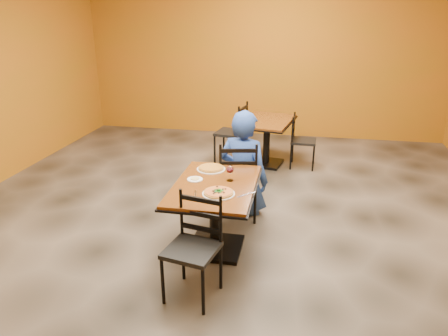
% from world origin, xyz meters
% --- Properties ---
extents(floor, '(7.00, 8.00, 0.01)m').
position_xyz_m(floor, '(0.00, 0.00, 0.00)').
color(floor, black).
rests_on(floor, ground).
extents(wall_back, '(7.00, 0.01, 3.00)m').
position_xyz_m(wall_back, '(0.00, 4.00, 1.50)').
color(wall_back, '#A65712').
rests_on(wall_back, ground).
extents(table_main, '(0.83, 1.23, 0.75)m').
position_xyz_m(table_main, '(0.00, -0.50, 0.56)').
color(table_main, brown).
rests_on(table_main, floor).
extents(table_second, '(0.94, 1.23, 0.75)m').
position_xyz_m(table_second, '(0.28, 2.20, 0.55)').
color(table_second, brown).
rests_on(table_second, floor).
extents(chair_main_near, '(0.49, 0.49, 0.92)m').
position_xyz_m(chair_main_near, '(-0.03, -1.29, 0.46)').
color(chair_main_near, black).
rests_on(chair_main_near, floor).
extents(chair_main_far, '(0.53, 0.53, 0.99)m').
position_xyz_m(chair_main_far, '(0.10, 0.29, 0.49)').
color(chair_main_far, black).
rests_on(chair_main_far, floor).
extents(chair_second_left, '(0.53, 0.53, 1.00)m').
position_xyz_m(chair_second_left, '(-0.31, 2.20, 0.50)').
color(chair_second_left, black).
rests_on(chair_second_left, floor).
extents(chair_second_right, '(0.40, 0.40, 0.86)m').
position_xyz_m(chair_second_right, '(0.87, 2.20, 0.43)').
color(chair_second_right, black).
rests_on(chair_second_right, floor).
extents(diner, '(0.73, 0.58, 1.30)m').
position_xyz_m(diner, '(0.15, 0.46, 0.65)').
color(diner, navy).
rests_on(diner, floor).
extents(plate_main, '(0.31, 0.31, 0.01)m').
position_xyz_m(plate_main, '(0.09, -0.74, 0.76)').
color(plate_main, white).
rests_on(plate_main, table_main).
extents(pizza_main, '(0.28, 0.28, 0.02)m').
position_xyz_m(pizza_main, '(0.09, -0.74, 0.77)').
color(pizza_main, maroon).
rests_on(pizza_main, plate_main).
extents(plate_far, '(0.31, 0.31, 0.01)m').
position_xyz_m(plate_far, '(-0.13, -0.11, 0.76)').
color(plate_far, white).
rests_on(plate_far, table_main).
extents(pizza_far, '(0.28, 0.28, 0.02)m').
position_xyz_m(pizza_far, '(-0.13, -0.11, 0.77)').
color(pizza_far, gold).
rests_on(pizza_far, plate_far).
extents(side_plate, '(0.16, 0.16, 0.01)m').
position_xyz_m(side_plate, '(-0.22, -0.43, 0.76)').
color(side_plate, white).
rests_on(side_plate, table_main).
extents(dip, '(0.09, 0.09, 0.01)m').
position_xyz_m(dip, '(-0.22, -0.43, 0.76)').
color(dip, tan).
rests_on(dip, side_plate).
extents(wine_glass, '(0.08, 0.08, 0.18)m').
position_xyz_m(wine_glass, '(0.13, -0.39, 0.84)').
color(wine_glass, white).
rests_on(wine_glass, table_main).
extents(fork, '(0.06, 0.19, 0.00)m').
position_xyz_m(fork, '(-0.13, -0.79, 0.75)').
color(fork, silver).
rests_on(fork, table_main).
extents(knife, '(0.15, 0.17, 0.00)m').
position_xyz_m(knife, '(0.34, -0.70, 0.75)').
color(knife, silver).
rests_on(knife, table_main).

